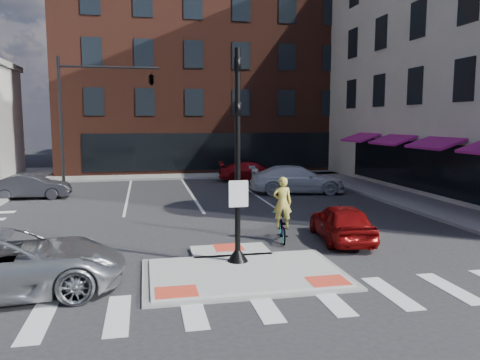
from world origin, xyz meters
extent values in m
plane|color=#28282B|center=(0.00, 0.00, 0.00)|extent=(120.00, 120.00, 0.00)
cube|color=gray|center=(0.00, -0.50, 0.03)|extent=(5.40, 3.60, 0.06)
cube|color=#A8A8A3|center=(0.00, -0.50, 0.06)|extent=(5.00, 3.20, 0.12)
cube|color=#A8A8A3|center=(0.00, 1.60, 0.06)|extent=(2.40, 1.40, 0.12)
cube|color=#E93E29|center=(-1.90, -1.70, 0.12)|extent=(1.00, 0.80, 0.01)
cube|color=#E93E29|center=(1.90, -1.70, 0.12)|extent=(1.00, 0.80, 0.01)
cube|color=#E93E29|center=(0.00, 1.90, 0.12)|extent=(0.90, 0.90, 0.01)
cube|color=gray|center=(-11.00, 20.00, 0.07)|extent=(3.00, 20.00, 0.15)
cube|color=gray|center=(10.80, 10.00, 0.07)|extent=(3.00, 24.00, 0.15)
cube|color=gray|center=(3.00, 22.00, 0.07)|extent=(26.00, 3.00, 0.15)
cube|color=#4F2418|center=(3.00, 32.00, 7.50)|extent=(24.00, 18.00, 15.00)
cube|color=black|center=(3.00, 23.00, 1.80)|extent=(20.00, 0.12, 2.80)
cube|color=black|center=(12.00, 10.00, 1.70)|extent=(0.12, 16.00, 2.60)
cube|color=#BC1987|center=(11.30, 10.00, 3.05)|extent=(1.46, 3.00, 0.58)
cube|color=#BC1987|center=(11.30, 16.00, 3.05)|extent=(1.46, 3.00, 0.58)
cube|color=slate|center=(-4.00, 52.00, 5.00)|extent=(10.00, 12.00, 10.00)
cube|color=brown|center=(9.00, 54.00, 6.00)|extent=(12.00, 12.00, 12.00)
cone|color=black|center=(0.00, 0.40, 0.34)|extent=(0.60, 0.60, 0.45)
cylinder|color=black|center=(0.00, 0.40, 3.20)|extent=(0.16, 0.16, 5.80)
cube|color=white|center=(0.00, 0.28, 2.10)|extent=(0.55, 0.04, 0.75)
imported|color=black|center=(0.00, 0.40, 5.30)|extent=(0.18, 0.22, 1.10)
imported|color=black|center=(0.00, 0.40, 4.10)|extent=(0.18, 0.22, 1.10)
cylinder|color=black|center=(-7.50, 18.00, 4.00)|extent=(0.20, 0.20, 8.00)
cylinder|color=black|center=(-4.50, 18.00, 7.40)|extent=(6.00, 0.14, 0.14)
imported|color=black|center=(-2.00, 18.00, 6.80)|extent=(0.48, 2.24, 0.90)
imported|color=#9FA2A5|center=(-5.89, -0.79, 0.78)|extent=(5.91, 3.24, 1.57)
imported|color=maroon|center=(4.05, 2.38, 0.65)|extent=(1.99, 3.99, 1.31)
imported|color=silver|center=(6.00, 13.00, 0.79)|extent=(5.67, 2.94, 1.57)
imported|color=#28292D|center=(-8.50, 13.95, 0.65)|extent=(3.96, 1.40, 1.30)
imported|color=#B0B2B7|center=(6.53, 15.92, 0.64)|extent=(1.83, 3.88, 1.28)
imported|color=maroon|center=(4.73, 18.70, 0.68)|extent=(4.87, 2.43, 1.36)
imported|color=#3F3F44|center=(2.04, 2.80, 0.47)|extent=(0.95, 1.86, 0.93)
imported|color=#DAC64D|center=(2.04, 2.80, 1.34)|extent=(0.72, 0.55, 1.78)
camera|label=1|loc=(-2.56, -12.40, 4.13)|focal=35.00mm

